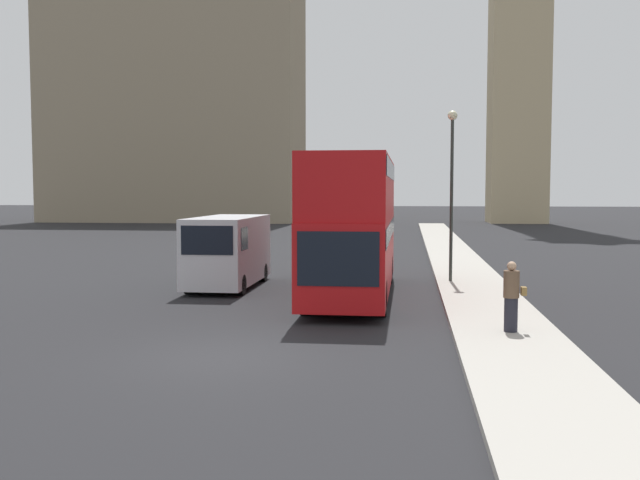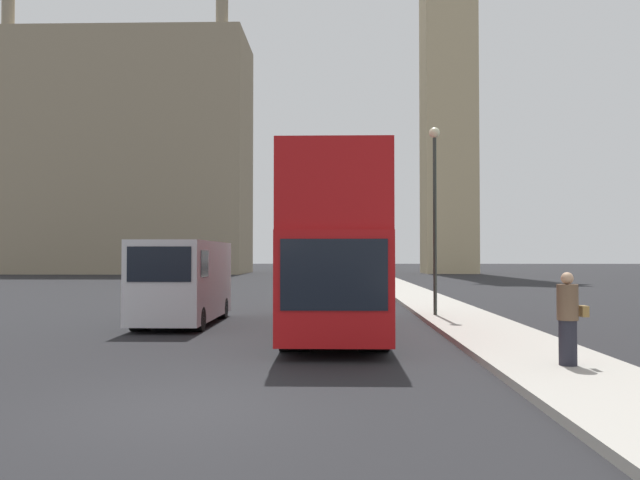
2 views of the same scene
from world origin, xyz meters
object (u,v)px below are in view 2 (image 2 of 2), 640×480
(white_van, at_px, (183,280))
(street_lamp, at_px, (435,193))
(pedestrian, at_px, (568,319))
(red_double_decker_bus, at_px, (334,242))

(white_van, xyz_separation_m, street_lamp, (8.10, 1.77, 2.87))
(pedestrian, bearing_deg, white_van, 138.95)
(red_double_decker_bus, bearing_deg, street_lamp, 45.33)
(red_double_decker_bus, bearing_deg, white_van, 160.68)
(red_double_decker_bus, relative_size, street_lamp, 1.67)
(red_double_decker_bus, height_order, street_lamp, street_lamp)
(white_van, bearing_deg, red_double_decker_bus, -19.32)
(pedestrian, bearing_deg, red_double_decker_bus, 124.67)
(pedestrian, height_order, street_lamp, street_lamp)
(white_van, height_order, pedestrian, white_van)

